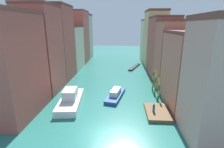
# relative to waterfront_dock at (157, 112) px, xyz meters

# --- Properties ---
(ground_plane) EXTENTS (154.00, 154.00, 0.00)m
(ground_plane) POSITION_rel_waterfront_dock_xyz_m (-8.56, 18.78, -0.26)
(ground_plane) COLOR #28756B
(building_left_0) EXTENTS (6.61, 11.18, 16.02)m
(building_left_0) POSITION_rel_waterfront_dock_xyz_m (-22.50, -1.20, 7.77)
(building_left_0) COLOR #B25147
(building_left_0) RESTS_ON ground
(building_left_1) EXTENTS (6.61, 8.73, 17.92)m
(building_left_1) POSITION_rel_waterfront_dock_xyz_m (-22.50, 9.12, 8.72)
(building_left_1) COLOR #B25147
(building_left_1) RESTS_ON ground
(building_left_2) EXTENTS (6.61, 9.13, 18.88)m
(building_left_2) POSITION_rel_waterfront_dock_xyz_m (-22.50, 18.11, 9.19)
(building_left_2) COLOR #B25147
(building_left_2) RESTS_ON ground
(building_left_3) EXTENTS (6.61, 11.34, 13.96)m
(building_left_3) POSITION_rel_waterfront_dock_xyz_m (-22.50, 28.70, 6.74)
(building_left_3) COLOR beige
(building_left_3) RESTS_ON ground
(building_left_4) EXTENTS (6.61, 10.17, 19.20)m
(building_left_4) POSITION_rel_waterfront_dock_xyz_m (-22.50, 39.58, 9.36)
(building_left_4) COLOR #B25147
(building_left_4) RESTS_ON ground
(building_left_5) EXTENTS (6.61, 8.11, 18.57)m
(building_left_5) POSITION_rel_waterfront_dock_xyz_m (-22.50, 48.69, 9.04)
(building_left_5) COLOR #BCB299
(building_left_5) RESTS_ON ground
(building_right_0) EXTENTS (6.61, 7.56, 15.01)m
(building_right_0) POSITION_rel_waterfront_dock_xyz_m (5.39, -5.79, 7.26)
(building_right_0) COLOR tan
(building_right_0) RESTS_ON ground
(building_right_1) EXTENTS (6.61, 11.13, 13.01)m
(building_right_1) POSITION_rel_waterfront_dock_xyz_m (5.39, 3.81, 6.26)
(building_right_1) COLOR #C6705B
(building_right_1) RESTS_ON ground
(building_right_2) EXTENTS (6.61, 8.01, 15.11)m
(building_right_2) POSITION_rel_waterfront_dock_xyz_m (5.39, 13.71, 7.31)
(building_right_2) COLOR #C6705B
(building_right_2) RESTS_ON ground
(building_right_3) EXTENTS (6.61, 12.17, 16.24)m
(building_right_3) POSITION_rel_waterfront_dock_xyz_m (5.39, 23.71, 7.87)
(building_right_3) COLOR #B25147
(building_right_3) RESTS_ON ground
(building_right_4) EXTENTS (6.61, 10.19, 18.84)m
(building_right_4) POSITION_rel_waterfront_dock_xyz_m (5.39, 35.24, 9.18)
(building_right_4) COLOR #DBB77A
(building_right_4) RESTS_ON ground
(building_right_5) EXTENTS (6.61, 10.81, 16.17)m
(building_right_5) POSITION_rel_waterfront_dock_xyz_m (5.39, 46.11, 7.84)
(building_right_5) COLOR beige
(building_right_5) RESTS_ON ground
(waterfront_dock) EXTENTS (3.69, 5.79, 0.51)m
(waterfront_dock) POSITION_rel_waterfront_dock_xyz_m (0.00, 0.00, 0.00)
(waterfront_dock) COLOR brown
(waterfront_dock) RESTS_ON ground
(person_on_dock) EXTENTS (0.36, 0.36, 1.40)m
(person_on_dock) POSITION_rel_waterfront_dock_xyz_m (-0.67, -0.28, 0.90)
(person_on_dock) COLOR #234C93
(person_on_dock) RESTS_ON waterfront_dock
(mooring_pole_0) EXTENTS (0.34, 0.34, 4.54)m
(mooring_pole_0) POSITION_rel_waterfront_dock_xyz_m (1.10, 4.90, 2.06)
(mooring_pole_0) COLOR #197247
(mooring_pole_0) RESTS_ON ground
(mooring_pole_1) EXTENTS (0.27, 0.27, 5.17)m
(mooring_pole_1) POSITION_rel_waterfront_dock_xyz_m (1.07, 8.06, 2.37)
(mooring_pole_1) COLOR #197247
(mooring_pole_1) RESTS_ON ground
(mooring_pole_2) EXTENTS (0.30, 0.30, 4.46)m
(mooring_pole_2) POSITION_rel_waterfront_dock_xyz_m (0.97, 10.39, 2.02)
(mooring_pole_2) COLOR #197247
(mooring_pole_2) RESTS_ON ground
(vaporetto_white) EXTENTS (4.56, 10.18, 2.92)m
(vaporetto_white) POSITION_rel_waterfront_dock_xyz_m (-15.05, 2.51, 0.69)
(vaporetto_white) COLOR white
(vaporetto_white) RESTS_ON ground
(gondola_black) EXTENTS (4.81, 10.59, 0.44)m
(gondola_black) POSITION_rel_waterfront_dock_xyz_m (-1.43, 31.40, -0.04)
(gondola_black) COLOR black
(gondola_black) RESTS_ON ground
(motorboat_0) EXTENTS (4.03, 8.27, 1.67)m
(motorboat_0) POSITION_rel_waterfront_dock_xyz_m (-7.04, 6.23, 0.33)
(motorboat_0) COLOR #234C93
(motorboat_0) RESTS_ON ground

